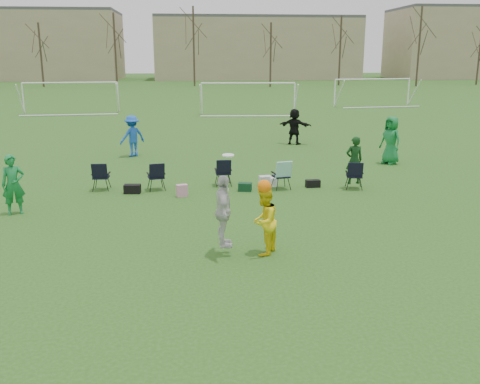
{
  "coord_description": "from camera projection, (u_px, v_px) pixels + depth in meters",
  "views": [
    {
      "loc": [
        -0.35,
        -10.16,
        4.53
      ],
      "look_at": [
        0.77,
        2.54,
        1.25
      ],
      "focal_mm": 40.0,
      "sensor_mm": 36.0,
      "label": 1
    }
  ],
  "objects": [
    {
      "name": "fielder_green_far",
      "position": [
        391.0,
        140.0,
        22.68
      ],
      "size": [
        1.05,
        1.18,
        2.02
      ],
      "primitive_type": "imported",
      "rotation": [
        0.0,
        0.0,
        -1.05
      ],
      "color": "#147033",
      "rests_on": "ground"
    },
    {
      "name": "ground",
      "position": [
        214.0,
        282.0,
        10.96
      ],
      "size": [
        260.0,
        260.0,
        0.0
      ],
      "primitive_type": "plane",
      "color": "#284B17",
      "rests_on": "ground"
    },
    {
      "name": "tree_line",
      "position": [
        196.0,
        51.0,
        77.1
      ],
      "size": [
        110.28,
        3.28,
        11.4
      ],
      "color": "#382B21",
      "rests_on": "ground"
    },
    {
      "name": "goal_right",
      "position": [
        373.0,
        84.0,
        48.5
      ],
      "size": [
        7.35,
        1.14,
        2.46
      ],
      "rotation": [
        0.0,
        0.0,
        0.14
      ],
      "color": "white",
      "rests_on": "ground"
    },
    {
      "name": "center_contest",
      "position": [
        245.0,
        216.0,
        12.27
      ],
      "size": [
        1.61,
        1.0,
        2.39
      ],
      "color": "silver",
      "rests_on": "ground"
    },
    {
      "name": "goal_mid",
      "position": [
        248.0,
        89.0,
        41.69
      ],
      "size": [
        7.4,
        0.63,
        2.46
      ],
      "rotation": [
        0.0,
        0.0,
        -0.07
      ],
      "color": "white",
      "rests_on": "ground"
    },
    {
      "name": "fielder_black",
      "position": [
        294.0,
        126.0,
        27.7
      ],
      "size": [
        1.77,
        1.29,
        1.85
      ],
      "primitive_type": "imported",
      "rotation": [
        0.0,
        0.0,
        2.65
      ],
      "color": "black",
      "rests_on": "ground"
    },
    {
      "name": "building_row",
      "position": [
        228.0,
        47.0,
        102.66
      ],
      "size": [
        126.0,
        16.0,
        13.0
      ],
      "color": "tan",
      "rests_on": "ground"
    },
    {
      "name": "sideline_setup",
      "position": [
        246.0,
        173.0,
        18.55
      ],
      "size": [
        9.4,
        1.91,
        1.81
      ],
      "color": "#0E3512",
      "rests_on": "ground"
    },
    {
      "name": "fielder_green_near",
      "position": [
        13.0,
        185.0,
        15.48
      ],
      "size": [
        0.75,
        0.62,
        1.76
      ],
      "primitive_type": "imported",
      "rotation": [
        0.0,
        0.0,
        0.36
      ],
      "color": "#157937",
      "rests_on": "ground"
    },
    {
      "name": "fielder_blue",
      "position": [
        132.0,
        136.0,
        24.37
      ],
      "size": [
        1.39,
        1.26,
        1.88
      ],
      "primitive_type": "imported",
      "rotation": [
        0.0,
        0.0,
        3.75
      ],
      "color": "blue",
      "rests_on": "ground"
    },
    {
      "name": "goal_left",
      "position": [
        71.0,
        89.0,
        42.44
      ],
      "size": [
        7.39,
        0.76,
        2.46
      ],
      "rotation": [
        0.0,
        0.0,
        0.09
      ],
      "color": "white",
      "rests_on": "ground"
    }
  ]
}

